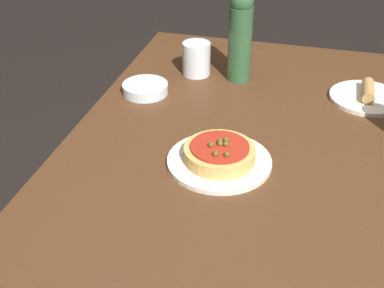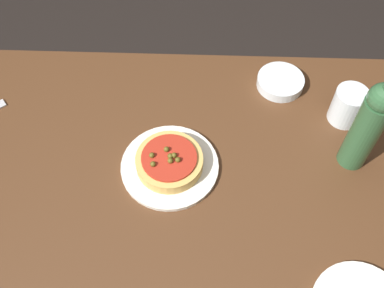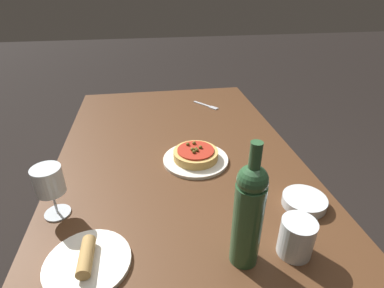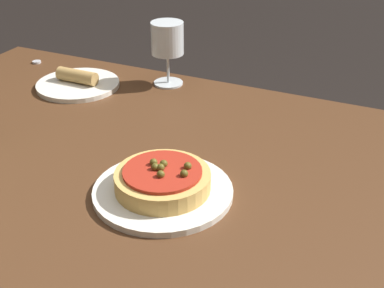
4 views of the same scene
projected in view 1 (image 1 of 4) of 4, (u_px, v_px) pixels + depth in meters
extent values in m
cube|color=#4C2D19|center=(243.00, 177.00, 1.24)|extent=(1.59, 0.93, 0.03)
cylinder|color=#4C2D19|center=(171.00, 135.00, 2.14)|extent=(0.06, 0.06, 0.74)
cylinder|color=#4C2D19|center=(381.00, 165.00, 1.96)|extent=(0.06, 0.06, 0.74)
cylinder|color=white|center=(219.00, 161.00, 1.26)|extent=(0.25, 0.25, 0.01)
cylinder|color=tan|center=(220.00, 154.00, 1.25)|extent=(0.17, 0.17, 0.03)
cylinder|color=#A82819|center=(220.00, 147.00, 1.24)|extent=(0.14, 0.14, 0.01)
sphere|color=brown|center=(227.00, 154.00, 1.20)|extent=(0.01, 0.01, 0.01)
sphere|color=brown|center=(220.00, 144.00, 1.23)|extent=(0.01, 0.01, 0.01)
sphere|color=brown|center=(216.00, 154.00, 1.20)|extent=(0.01, 0.01, 0.01)
sphere|color=brown|center=(220.00, 141.00, 1.24)|extent=(0.01, 0.01, 0.01)
sphere|color=brown|center=(226.00, 144.00, 1.23)|extent=(0.01, 0.01, 0.01)
sphere|color=brown|center=(211.00, 145.00, 1.23)|extent=(0.01, 0.01, 0.01)
sphere|color=brown|center=(226.00, 140.00, 1.25)|extent=(0.01, 0.01, 0.01)
cylinder|color=#2D5633|center=(240.00, 44.00, 1.58)|extent=(0.07, 0.07, 0.23)
sphere|color=#2D5633|center=(242.00, 1.00, 1.51)|extent=(0.07, 0.07, 0.07)
cylinder|color=silver|center=(196.00, 59.00, 1.65)|extent=(0.09, 0.09, 0.10)
cylinder|color=silver|center=(145.00, 88.00, 1.56)|extent=(0.13, 0.13, 0.03)
cylinder|color=white|center=(367.00, 98.00, 1.53)|extent=(0.21, 0.21, 0.01)
cylinder|color=#B2894C|center=(368.00, 91.00, 1.51)|extent=(0.11, 0.03, 0.03)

